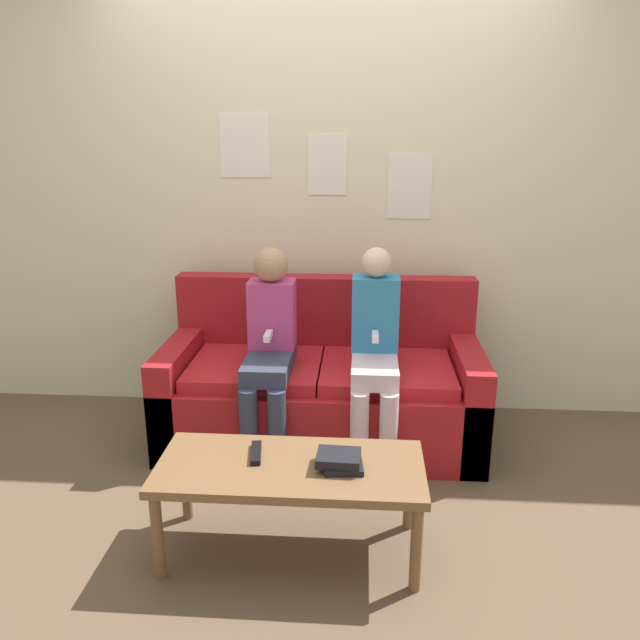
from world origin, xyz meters
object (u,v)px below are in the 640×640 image
coffee_table (290,474)px  couch (322,389)px  tv_remote (256,453)px  person_left (269,343)px  person_right (375,348)px

coffee_table → couch: bearing=86.8°
couch → tv_remote: size_ratio=9.80×
person_left → tv_remote: bearing=-85.9°
couch → tv_remote: bearing=-102.0°
coffee_table → tv_remote: size_ratio=6.06×
coffee_table → person_right: person_right is taller
tv_remote → person_right: bearing=49.8°
person_left → couch: bearing=35.9°
tv_remote → couch: bearing=70.2°
couch → person_left: size_ratio=1.57×
couch → coffee_table: bearing=-93.2°
tv_remote → person_left: bearing=86.3°
couch → person_right: person_right is taller
coffee_table → person_right: 0.92m
person_left → person_right: (0.54, -0.00, -0.01)m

